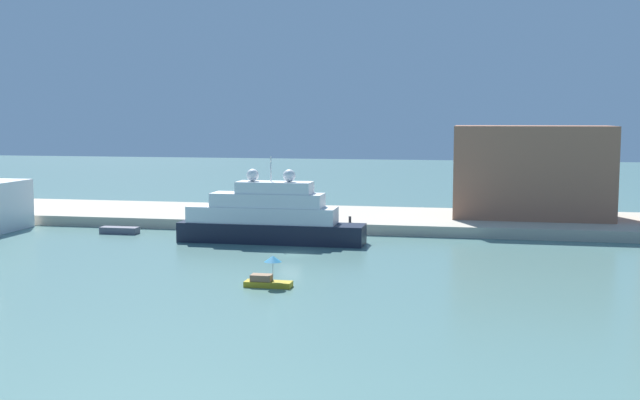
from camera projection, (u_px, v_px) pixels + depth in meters
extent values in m
plane|color=slate|center=(290.00, 254.00, 88.48)|extent=(400.00, 400.00, 0.00)
cube|color=#B7AD99|center=(332.00, 218.00, 114.28)|extent=(110.00, 21.11, 1.44)
cube|color=black|center=(271.00, 233.00, 96.69)|extent=(23.44, 4.43, 2.47)
cube|color=white|center=(262.00, 215.00, 96.68)|extent=(18.75, 4.08, 2.02)
cube|color=white|center=(267.00, 200.00, 96.34)|extent=(14.06, 3.72, 1.71)
cube|color=white|center=(275.00, 187.00, 95.98)|extent=(9.38, 3.37, 1.46)
cylinder|color=silver|center=(271.00, 169.00, 95.83)|extent=(0.16, 0.16, 3.17)
sphere|color=white|center=(289.00, 176.00, 95.45)|extent=(1.55, 1.55, 1.55)
sphere|color=white|center=(253.00, 175.00, 96.38)|extent=(1.55, 1.55, 1.55)
cube|color=#B7991E|center=(268.00, 284.00, 71.53)|extent=(4.39, 1.50, 0.53)
cube|color=#8C6647|center=(261.00, 278.00, 71.60)|extent=(1.93, 1.20, 0.61)
cylinder|color=#B2B2B2|center=(273.00, 272.00, 71.32)|extent=(0.06, 0.06, 1.83)
cone|color=teal|center=(273.00, 259.00, 71.19)|extent=(1.63, 1.63, 0.57)
cube|color=#595966|center=(120.00, 230.00, 104.24)|extent=(5.14, 1.73, 0.89)
cube|color=#9E664C|center=(532.00, 172.00, 109.93)|extent=(21.69, 11.40, 12.98)
cube|color=#1E4C99|center=(249.00, 214.00, 110.45)|extent=(3.86, 1.70, 0.80)
cube|color=#262D33|center=(248.00, 209.00, 110.41)|extent=(2.31, 1.53, 0.67)
cylinder|color=#4C4C4C|center=(281.00, 215.00, 107.34)|extent=(0.36, 0.36, 1.45)
sphere|color=tan|center=(281.00, 209.00, 107.25)|extent=(0.24, 0.24, 0.24)
cylinder|color=black|center=(350.00, 219.00, 104.64)|extent=(0.36, 0.36, 0.83)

